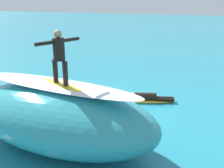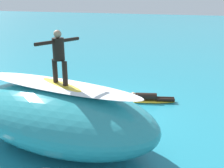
{
  "view_description": "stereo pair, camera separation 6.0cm",
  "coord_description": "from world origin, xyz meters",
  "px_view_note": "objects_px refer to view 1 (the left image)",
  "views": [
    {
      "loc": [
        -3.76,
        8.55,
        4.15
      ],
      "look_at": [
        -0.83,
        0.52,
        1.32
      ],
      "focal_mm": 42.19,
      "sensor_mm": 36.0,
      "label": 1
    },
    {
      "loc": [
        -3.81,
        8.53,
        4.15
      ],
      "look_at": [
        -0.83,
        0.52,
        1.32
      ],
      "focal_mm": 42.19,
      "sensor_mm": 36.0,
      "label": 2
    }
  ],
  "objects_px": {
    "surfboard_riding": "(61,85)",
    "surfer_riding": "(59,53)",
    "surfer_paddling": "(149,97)",
    "surfboard_paddling": "(146,101)"
  },
  "relations": [
    {
      "from": "surfboard_riding",
      "to": "surfer_riding",
      "type": "bearing_deg",
      "value": -62.5
    },
    {
      "from": "surfer_riding",
      "to": "surfboard_paddling",
      "type": "distance_m",
      "value": 5.14
    },
    {
      "from": "surfer_riding",
      "to": "surfboard_paddling",
      "type": "height_order",
      "value": "surfer_riding"
    },
    {
      "from": "surfboard_riding",
      "to": "surfer_paddling",
      "type": "height_order",
      "value": "surfboard_riding"
    },
    {
      "from": "surfboard_riding",
      "to": "surfer_riding",
      "type": "relative_size",
      "value": 1.43
    },
    {
      "from": "surfboard_paddling",
      "to": "surfboard_riding",
      "type": "bearing_deg",
      "value": 54.08
    },
    {
      "from": "surfboard_paddling",
      "to": "surfer_paddling",
      "type": "relative_size",
      "value": 1.36
    },
    {
      "from": "surfboard_riding",
      "to": "surfer_paddling",
      "type": "xyz_separation_m",
      "value": [
        -1.63,
        -4.15,
        -1.63
      ]
    },
    {
      "from": "surfboard_riding",
      "to": "surfboard_paddling",
      "type": "bearing_deg",
      "value": -87.88
    },
    {
      "from": "surfer_riding",
      "to": "surfboard_paddling",
      "type": "relative_size",
      "value": 0.6
    }
  ]
}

